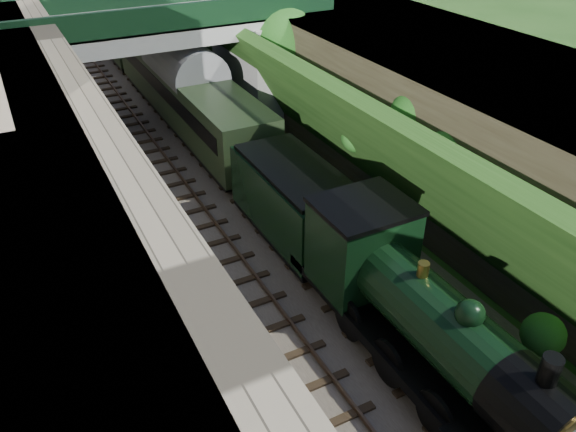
{
  "coord_description": "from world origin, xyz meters",
  "views": [
    {
      "loc": [
        -7.45,
        -4.58,
        12.62
      ],
      "look_at": [
        0.0,
        9.74,
        2.45
      ],
      "focal_mm": 35.0,
      "sensor_mm": 36.0,
      "label": 1
    }
  ],
  "objects_px": {
    "locomotive": "(420,318)",
    "tender": "(295,205)",
    "road_bridge": "(178,56)",
    "tree": "(285,45)"
  },
  "relations": [
    {
      "from": "tree",
      "to": "locomotive",
      "type": "relative_size",
      "value": 0.65
    },
    {
      "from": "tree",
      "to": "road_bridge",
      "type": "bearing_deg",
      "value": 152.81
    },
    {
      "from": "locomotive",
      "to": "tender",
      "type": "relative_size",
      "value": 1.7
    },
    {
      "from": "road_bridge",
      "to": "locomotive",
      "type": "relative_size",
      "value": 1.56
    },
    {
      "from": "locomotive",
      "to": "road_bridge",
      "type": "bearing_deg",
      "value": 90.74
    },
    {
      "from": "tender",
      "to": "locomotive",
      "type": "bearing_deg",
      "value": -90.0
    },
    {
      "from": "road_bridge",
      "to": "locomotive",
      "type": "xyz_separation_m",
      "value": [
        0.26,
        -19.9,
        -2.18
      ]
    },
    {
      "from": "tree",
      "to": "tender",
      "type": "distance_m",
      "value": 11.45
    },
    {
      "from": "road_bridge",
      "to": "tree",
      "type": "relative_size",
      "value": 2.42
    },
    {
      "from": "road_bridge",
      "to": "tree",
      "type": "height_order",
      "value": "road_bridge"
    }
  ]
}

